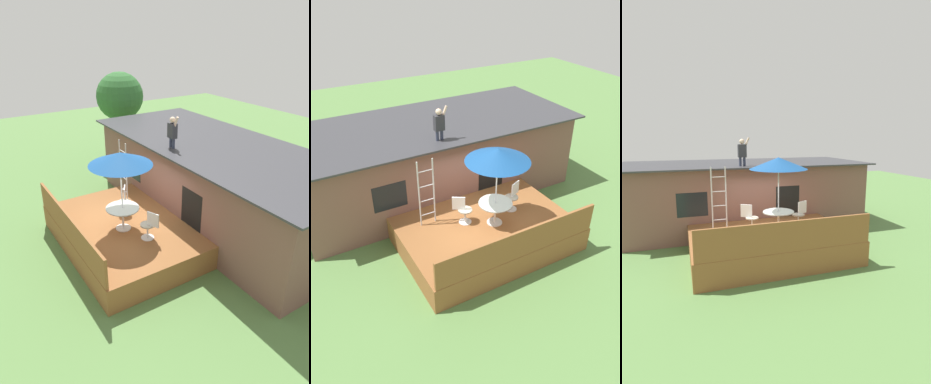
% 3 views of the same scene
% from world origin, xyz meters
% --- Properties ---
extents(ground_plane, '(40.00, 40.00, 0.00)m').
position_xyz_m(ground_plane, '(0.00, 0.00, 0.00)').
color(ground_plane, '#567F42').
extents(house, '(10.50, 4.50, 2.87)m').
position_xyz_m(house, '(0.00, 3.60, 1.44)').
color(house, brown).
rests_on(house, ground).
extents(deck, '(5.29, 3.98, 0.80)m').
position_xyz_m(deck, '(0.00, 0.00, 0.40)').
color(deck, brown).
rests_on(deck, ground).
extents(deck_railing, '(5.19, 0.08, 0.90)m').
position_xyz_m(deck_railing, '(0.00, -1.94, 1.25)').
color(deck_railing, brown).
rests_on(deck_railing, deck).
extents(patio_table, '(1.04, 1.04, 0.74)m').
position_xyz_m(patio_table, '(0.25, -0.27, 1.39)').
color(patio_table, silver).
rests_on(patio_table, deck).
extents(patio_umbrella, '(1.90, 1.90, 2.54)m').
position_xyz_m(patio_umbrella, '(0.25, -0.27, 3.15)').
color(patio_umbrella, silver).
rests_on(patio_umbrella, deck).
extents(step_ladder, '(0.52, 0.04, 2.20)m').
position_xyz_m(step_ladder, '(-1.57, 0.72, 1.90)').
color(step_ladder, silver).
rests_on(step_ladder, deck).
extents(person_figure, '(0.47, 0.20, 1.11)m').
position_xyz_m(person_figure, '(-0.44, 2.04, 3.47)').
color(person_figure, '#33384C').
rests_on(person_figure, house).
extents(patio_chair_left, '(0.57, 0.44, 0.92)m').
position_xyz_m(patio_chair_left, '(-0.60, 0.24, 1.26)').
color(patio_chair_left, silver).
rests_on(patio_chair_left, deck).
extents(patio_chair_right, '(0.60, 0.44, 0.92)m').
position_xyz_m(patio_chair_right, '(1.19, 0.12, 1.26)').
color(patio_chair_right, silver).
rests_on(patio_chair_right, deck).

